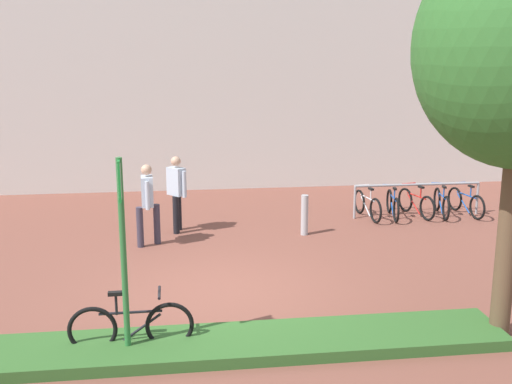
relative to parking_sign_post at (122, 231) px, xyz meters
name	(u,v)px	position (x,y,z in m)	size (l,w,h in m)	color
ground_plane	(224,292)	(1.44, 2.07, -1.74)	(60.00, 60.00, 0.00)	brown
building_facade	(198,15)	(1.44, 10.75, 3.26)	(28.00, 1.20, 10.00)	silver
planter_strip	(253,343)	(1.67, 0.00, -1.66)	(7.00, 1.10, 0.16)	#336028
parking_sign_post	(122,231)	(0.00, 0.00, 0.00)	(0.08, 0.36, 2.68)	#2D7238
bike_at_sign	(132,326)	(0.04, 0.16, -1.39)	(1.68, 0.42, 0.86)	black
bike_rack_cluster	(417,203)	(6.54, 6.40, -1.39)	(3.21, 1.61, 0.83)	#99999E
bollard_steel	(305,215)	(3.48, 5.22, -1.29)	(0.16, 0.16, 0.90)	#ADADB2
person_shirt_blue	(148,200)	(0.09, 4.89, -0.75)	(0.48, 0.61, 1.72)	#383342
person_casual_tan	(177,189)	(0.69, 5.82, -0.75)	(0.44, 0.48, 1.72)	black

